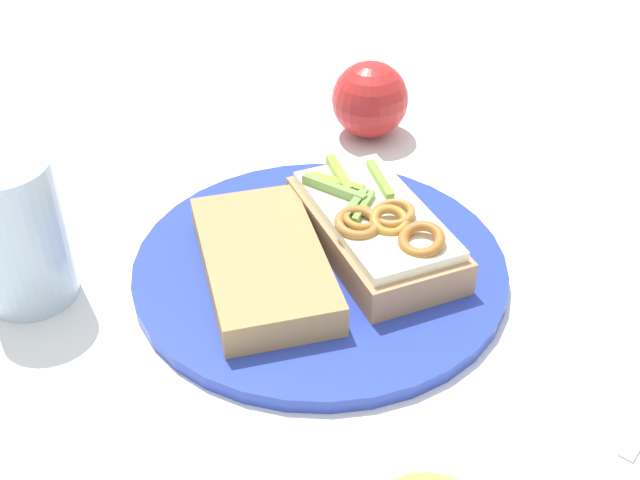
{
  "coord_description": "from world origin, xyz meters",
  "views": [
    {
      "loc": [
        0.42,
        0.25,
        0.39
      ],
      "look_at": [
        0.0,
        0.0,
        0.03
      ],
      "focal_mm": 44.49,
      "sensor_mm": 36.0,
      "label": 1
    }
  ],
  "objects_px": {
    "sandwich": "(375,227)",
    "apple_1": "(370,99)",
    "plate": "(320,266)",
    "drinking_glass": "(18,233)",
    "bread_slice_side": "(263,262)"
  },
  "relations": [
    {
      "from": "apple_1",
      "to": "drinking_glass",
      "type": "xyz_separation_m",
      "value": [
        0.35,
        -0.1,
        0.02
      ]
    },
    {
      "from": "drinking_glass",
      "to": "bread_slice_side",
      "type": "bearing_deg",
      "value": 124.05
    },
    {
      "from": "apple_1",
      "to": "sandwich",
      "type": "bearing_deg",
      "value": 29.62
    },
    {
      "from": "bread_slice_side",
      "to": "plate",
      "type": "bearing_deg",
      "value": 98.21
    },
    {
      "from": "sandwich",
      "to": "apple_1",
      "type": "distance_m",
      "value": 0.21
    },
    {
      "from": "sandwich",
      "to": "apple_1",
      "type": "relative_size",
      "value": 2.41
    },
    {
      "from": "bread_slice_side",
      "to": "drinking_glass",
      "type": "distance_m",
      "value": 0.18
    },
    {
      "from": "apple_1",
      "to": "drinking_glass",
      "type": "bearing_deg",
      "value": -15.48
    },
    {
      "from": "sandwich",
      "to": "apple_1",
      "type": "bearing_deg",
      "value": 155.03
    },
    {
      "from": "apple_1",
      "to": "drinking_glass",
      "type": "relative_size",
      "value": 0.67
    },
    {
      "from": "plate",
      "to": "bread_slice_side",
      "type": "height_order",
      "value": "bread_slice_side"
    },
    {
      "from": "bread_slice_side",
      "to": "apple_1",
      "type": "bearing_deg",
      "value": 144.2
    },
    {
      "from": "apple_1",
      "to": "drinking_glass",
      "type": "height_order",
      "value": "drinking_glass"
    },
    {
      "from": "bread_slice_side",
      "to": "apple_1",
      "type": "xyz_separation_m",
      "value": [
        -0.25,
        -0.05,
        0.01
      ]
    },
    {
      "from": "plate",
      "to": "sandwich",
      "type": "height_order",
      "value": "sandwich"
    }
  ]
}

